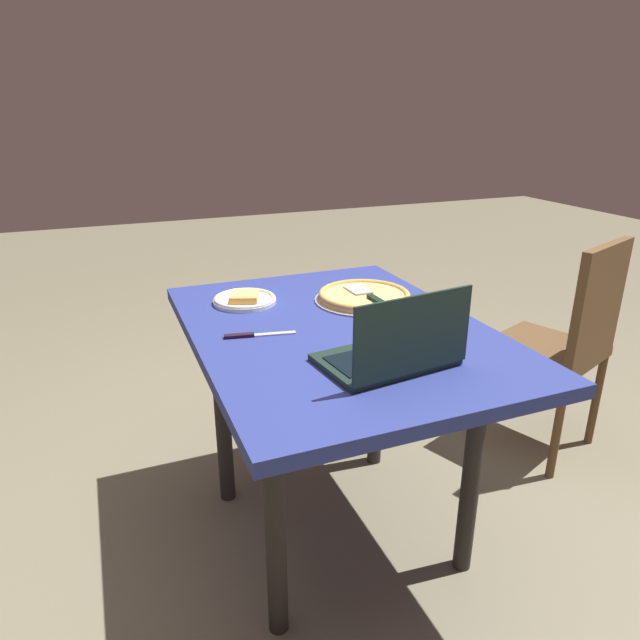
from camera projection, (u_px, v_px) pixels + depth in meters
The scene contains 7 objects.
ground_plane at pixel (335, 528), 2.01m from camera, with size 12.00×12.00×0.00m, color #736C55.
dining_table at pixel (337, 354), 1.76m from camera, with size 1.18×0.87×0.77m.
laptop at pixel (394, 351), 1.45m from camera, with size 0.27×0.37×0.22m.
pizza_plate at pixel (245, 299), 1.93m from camera, with size 0.22×0.22×0.04m.
pizza_tray at pixel (364, 296), 1.95m from camera, with size 0.34×0.34×0.04m.
table_knife at pixel (253, 335), 1.66m from camera, with size 0.06×0.21×0.01m.
chair_near at pixel (565, 338), 2.29m from camera, with size 0.52×0.52×0.93m.
Camera 1 is at (-1.47, 0.65, 1.41)m, focal length 31.64 mm.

